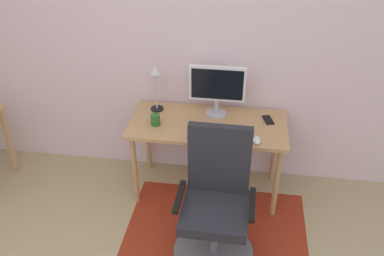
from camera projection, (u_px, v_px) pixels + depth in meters
name	position (u px, v px, depth m)	size (l,w,h in m)	color
wall_back	(180.00, 37.00, 3.42)	(6.00, 0.10, 2.60)	silver
area_rug	(214.00, 244.00, 3.21)	(1.44, 1.34, 0.01)	maroon
desk	(208.00, 131.00, 3.43)	(1.29, 0.60, 0.71)	tan
monitor	(217.00, 86.00, 3.38)	(0.46, 0.18, 0.44)	#B2B2B7
keyboard	(216.00, 136.00, 3.21)	(0.43, 0.13, 0.02)	black
computer_mouse	(257.00, 140.00, 3.15)	(0.06, 0.10, 0.03)	white
coffee_cup	(155.00, 120.00, 3.35)	(0.08, 0.08, 0.09)	#285D22
cell_phone	(268.00, 120.00, 3.42)	(0.07, 0.14, 0.01)	black
desk_lamp	(156.00, 80.00, 3.43)	(0.11, 0.11, 0.40)	black
office_chair	(215.00, 213.00, 2.97)	(0.60, 0.60, 1.03)	slate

